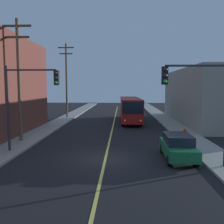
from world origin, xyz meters
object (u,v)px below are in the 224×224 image
Objects in this scene: utility_pole_near at (19,75)px; parked_car_green at (178,146)px; city_bus at (130,108)px; fire_hydrant at (185,132)px; utility_pole_mid at (66,77)px; traffic_signal_right_corner at (200,94)px; traffic_signal_left_corner at (29,92)px.

parked_car_green is at bearing -20.85° from utility_pole_near.
fire_hydrant is at bearing -67.52° from city_bus.
parked_car_green is (2.51, -18.03, -0.98)m from city_bus.
utility_pole_mid is 27.06m from traffic_signal_right_corner.
city_bus is 20.34m from traffic_signal_right_corner.
traffic_signal_right_corner is at bearing -26.87° from utility_pole_near.
parked_car_green is at bearing -107.49° from fire_hydrant.
utility_pole_mid is (-9.55, 3.85, 4.37)m from city_bus.
parked_car_green is at bearing -61.15° from utility_pole_mid.
parked_car_green is 0.74× the size of traffic_signal_left_corner.
utility_pole_near is at bearing -171.59° from fire_hydrant.
traffic_signal_left_corner is (1.94, -20.74, -1.89)m from utility_pole_mid.
utility_pole_mid is 1.84× the size of traffic_signal_right_corner.
utility_pole_mid reaches higher than traffic_signal_right_corner.
city_bus reaches higher than fire_hydrant.
traffic_signal_left_corner reaches higher than city_bus.
traffic_signal_left_corner is at bearing 173.54° from parked_car_green.
traffic_signal_right_corner is at bearing -61.79° from utility_pole_mid.
utility_pole_near reaches higher than fire_hydrant.
traffic_signal_left_corner is at bearing -114.26° from city_bus.
parked_car_green is 0.44× the size of utility_pole_near.
utility_pole_mid is 20.92m from traffic_signal_left_corner.
utility_pole_near is at bearing -126.09° from city_bus.
utility_pole_mid is at bearing 89.35° from utility_pole_near.
utility_pole_mid is 13.14× the size of fire_hydrant.
utility_pole_mid is at bearing 133.25° from fire_hydrant.
city_bus is 1.21× the size of utility_pole_near.
utility_pole_near is (-9.74, -13.37, 3.89)m from city_bus.
utility_pole_mid reaches higher than fire_hydrant.
utility_pole_mid is 21.47m from fire_hydrant.
traffic_signal_right_corner reaches higher than city_bus.
fire_hydrant is (1.44, 8.69, -3.72)m from traffic_signal_right_corner.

